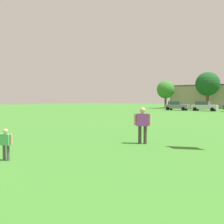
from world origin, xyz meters
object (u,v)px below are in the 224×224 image
at_px(adult_bystander, 143,122).
at_px(tree_left, 208,84).
at_px(child_kite_flyer, 6,142).
at_px(parked_car_silver_1, 204,106).
at_px(parked_car_gray_0, 176,106).
at_px(tree_far_left, 166,90).

relative_size(adult_bystander, tree_left, 0.22).
relative_size(child_kite_flyer, parked_car_silver_1, 0.25).
xyz_separation_m(parked_car_gray_0, parked_car_silver_1, (4.99, -0.04, 0.00)).
bearing_deg(parked_car_gray_0, adult_bystander, -73.73).
distance_m(tree_far_left, tree_left, 9.20).
distance_m(adult_bystander, parked_car_gray_0, 37.84).
height_order(child_kite_flyer, adult_bystander, adult_bystander).
relative_size(adult_bystander, parked_car_gray_0, 0.39).
bearing_deg(tree_left, child_kite_flyer, -84.87).
xyz_separation_m(child_kite_flyer, parked_car_silver_1, (-3.18, 41.72, 0.22)).
distance_m(parked_car_gray_0, tree_left, 10.29).
bearing_deg(parked_car_gray_0, tree_far_left, 122.14).
distance_m(child_kite_flyer, tree_left, 50.75).
bearing_deg(parked_car_gray_0, parked_car_silver_1, -0.41).
xyz_separation_m(child_kite_flyer, tree_far_left, (-13.67, 50.51, 3.59)).
bearing_deg(adult_bystander, tree_far_left, 85.63).
distance_m(parked_car_gray_0, parked_car_silver_1, 4.99).
relative_size(adult_bystander, tree_far_left, 0.27).
bearing_deg(parked_car_silver_1, tree_far_left, 140.02).
height_order(parked_car_silver_1, tree_left, tree_left).
relative_size(child_kite_flyer, adult_bystander, 0.64).
height_order(adult_bystander, parked_car_gray_0, adult_bystander).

